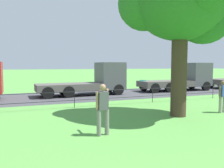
# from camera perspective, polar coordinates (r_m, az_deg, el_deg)

# --- Properties ---
(street_strip) EXTENTS (80.00, 7.09, 0.01)m
(street_strip) POSITION_cam_1_polar(r_m,az_deg,el_deg) (18.65, -20.80, -3.34)
(street_strip) COLOR #424247
(street_strip) RESTS_ON ground
(park_fence) EXTENTS (37.27, 0.04, 1.00)m
(park_fence) POSITION_cam_1_polar(r_m,az_deg,el_deg) (13.41, -20.47, -3.45)
(park_fence) COLOR black
(park_fence) RESTS_ON ground
(tree_small_lawn) EXTENTS (5.41, 5.17, 7.46)m
(tree_small_lawn) POSITION_cam_1_polar(r_m,az_deg,el_deg) (12.06, 17.52, 18.35)
(tree_small_lawn) COLOR #423023
(tree_small_lawn) RESTS_ON ground
(person_thrower) EXTENTS (0.51, 0.80, 1.84)m
(person_thrower) POSITION_cam_1_polar(r_m,az_deg,el_deg) (8.21, -2.32, -5.88)
(person_thrower) COLOR slate
(person_thrower) RESTS_ON ground
(person_catcher) EXTENTS (0.54, 0.27, 1.69)m
(person_catcher) POSITION_cam_1_polar(r_m,az_deg,el_deg) (13.46, 25.67, -2.64)
(person_catcher) COLOR gray
(person_catcher) RESTS_ON ground
(frisbee) EXTENTS (0.37, 0.37, 0.03)m
(frisbee) POSITION_cam_1_polar(r_m,az_deg,el_deg) (9.02, 7.59, 0.85)
(frisbee) COLOR #2DB2C6
(flatbed_truck_center) EXTENTS (7.37, 2.63, 2.75)m
(flatbed_truck_center) POSITION_cam_1_polar(r_m,az_deg,el_deg) (19.69, -4.46, 0.90)
(flatbed_truck_center) COLOR #4C4C51
(flatbed_truck_center) RESTS_ON ground
(flatbed_truck_left) EXTENTS (7.36, 2.60, 2.75)m
(flatbed_truck_left) POSITION_cam_1_polar(r_m,az_deg,el_deg) (24.18, 17.44, 1.39)
(flatbed_truck_left) COLOR #4C4C51
(flatbed_truck_left) RESTS_ON ground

